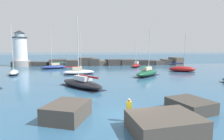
{
  "coord_description": "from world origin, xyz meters",
  "views": [
    {
      "loc": [
        -2.81,
        -12.79,
        5.27
      ],
      "look_at": [
        1.38,
        21.1,
        1.19
      ],
      "focal_mm": 28.0,
      "sensor_mm": 36.0,
      "label": 1
    }
  ],
  "objects_px": {
    "sailboat_moored_2": "(54,67)",
    "sailboat_moored_4": "(136,65)",
    "lighthouse": "(20,51)",
    "sailboat_moored_0": "(147,73)",
    "sailboat_moored_5": "(182,69)",
    "person_on_rocks": "(129,109)",
    "sailboat_moored_1": "(82,83)",
    "sailboat_moored_7": "(14,72)",
    "sailboat_moored_6": "(79,72)"
  },
  "relations": [
    {
      "from": "sailboat_moored_0",
      "to": "sailboat_moored_5",
      "type": "xyz_separation_m",
      "value": [
        10.35,
        5.68,
        -0.05
      ]
    },
    {
      "from": "sailboat_moored_4",
      "to": "sailboat_moored_6",
      "type": "distance_m",
      "value": 20.77
    },
    {
      "from": "sailboat_moored_5",
      "to": "person_on_rocks",
      "type": "bearing_deg",
      "value": -125.17
    },
    {
      "from": "sailboat_moored_0",
      "to": "sailboat_moored_7",
      "type": "distance_m",
      "value": 27.42
    },
    {
      "from": "sailboat_moored_1",
      "to": "sailboat_moored_5",
      "type": "distance_m",
      "value": 26.81
    },
    {
      "from": "sailboat_moored_0",
      "to": "sailboat_moored_1",
      "type": "relative_size",
      "value": 0.92
    },
    {
      "from": "lighthouse",
      "to": "sailboat_moored_0",
      "type": "distance_m",
      "value": 40.36
    },
    {
      "from": "sailboat_moored_7",
      "to": "lighthouse",
      "type": "bearing_deg",
      "value": 106.1
    },
    {
      "from": "sailboat_moored_6",
      "to": "person_on_rocks",
      "type": "height_order",
      "value": "sailboat_moored_6"
    },
    {
      "from": "sailboat_moored_2",
      "to": "sailboat_moored_7",
      "type": "bearing_deg",
      "value": -120.08
    },
    {
      "from": "sailboat_moored_0",
      "to": "sailboat_moored_4",
      "type": "distance_m",
      "value": 17.71
    },
    {
      "from": "sailboat_moored_4",
      "to": "person_on_rocks",
      "type": "distance_m",
      "value": 39.76
    },
    {
      "from": "sailboat_moored_0",
      "to": "sailboat_moored_2",
      "type": "relative_size",
      "value": 0.84
    },
    {
      "from": "sailboat_moored_5",
      "to": "sailboat_moored_6",
      "type": "xyz_separation_m",
      "value": [
        -23.87,
        -1.44,
        -0.08
      ]
    },
    {
      "from": "sailboat_moored_0",
      "to": "sailboat_moored_2",
      "type": "xyz_separation_m",
      "value": [
        -20.81,
        15.89,
        -0.13
      ]
    },
    {
      "from": "sailboat_moored_1",
      "to": "sailboat_moored_2",
      "type": "relative_size",
      "value": 0.91
    },
    {
      "from": "sailboat_moored_4",
      "to": "sailboat_moored_2",
      "type": "bearing_deg",
      "value": -175.93
    },
    {
      "from": "sailboat_moored_4",
      "to": "sailboat_moored_7",
      "type": "distance_m",
      "value": 31.74
    },
    {
      "from": "sailboat_moored_1",
      "to": "sailboat_moored_2",
      "type": "distance_m",
      "value": 26.03
    },
    {
      "from": "sailboat_moored_0",
      "to": "person_on_rocks",
      "type": "bearing_deg",
      "value": -111.73
    },
    {
      "from": "sailboat_moored_2",
      "to": "lighthouse",
      "type": "bearing_deg",
      "value": 144.78
    },
    {
      "from": "lighthouse",
      "to": "sailboat_moored_5",
      "type": "height_order",
      "value": "lighthouse"
    },
    {
      "from": "lighthouse",
      "to": "sailboat_moored_1",
      "type": "height_order",
      "value": "lighthouse"
    },
    {
      "from": "sailboat_moored_4",
      "to": "sailboat_moored_6",
      "type": "relative_size",
      "value": 1.11
    },
    {
      "from": "sailboat_moored_4",
      "to": "sailboat_moored_7",
      "type": "bearing_deg",
      "value": -157.5
    },
    {
      "from": "sailboat_moored_6",
      "to": "sailboat_moored_1",
      "type": "bearing_deg",
      "value": -84.47
    },
    {
      "from": "sailboat_moored_1",
      "to": "sailboat_moored_2",
      "type": "bearing_deg",
      "value": 109.15
    },
    {
      "from": "lighthouse",
      "to": "sailboat_moored_4",
      "type": "bearing_deg",
      "value": -10.48
    },
    {
      "from": "sailboat_moored_0",
      "to": "person_on_rocks",
      "type": "height_order",
      "value": "sailboat_moored_0"
    },
    {
      "from": "sailboat_moored_7",
      "to": "person_on_rocks",
      "type": "bearing_deg",
      "value": -54.54
    },
    {
      "from": "sailboat_moored_2",
      "to": "sailboat_moored_7",
      "type": "xyz_separation_m",
      "value": [
        -6.08,
        -10.49,
        -0.03
      ]
    },
    {
      "from": "sailboat_moored_2",
      "to": "sailboat_moored_4",
      "type": "distance_m",
      "value": 23.31
    },
    {
      "from": "sailboat_moored_1",
      "to": "sailboat_moored_2",
      "type": "xyz_separation_m",
      "value": [
        -8.54,
        24.59,
        -0.04
      ]
    },
    {
      "from": "sailboat_moored_1",
      "to": "sailboat_moored_7",
      "type": "relative_size",
      "value": 0.96
    },
    {
      "from": "lighthouse",
      "to": "sailboat_moored_2",
      "type": "relative_size",
      "value": 1.01
    },
    {
      "from": "sailboat_moored_4",
      "to": "sailboat_moored_5",
      "type": "xyz_separation_m",
      "value": [
        7.91,
        -11.86,
        0.06
      ]
    },
    {
      "from": "sailboat_moored_5",
      "to": "sailboat_moored_7",
      "type": "xyz_separation_m",
      "value": [
        -37.24,
        -0.29,
        -0.11
      ]
    },
    {
      "from": "sailboat_moored_1",
      "to": "person_on_rocks",
      "type": "relative_size",
      "value": 5.67
    },
    {
      "from": "sailboat_moored_0",
      "to": "sailboat_moored_6",
      "type": "bearing_deg",
      "value": 162.56
    },
    {
      "from": "sailboat_moored_6",
      "to": "person_on_rocks",
      "type": "xyz_separation_m",
      "value": [
        5.25,
        -24.99,
        0.4
      ]
    },
    {
      "from": "sailboat_moored_2",
      "to": "sailboat_moored_1",
      "type": "bearing_deg",
      "value": -70.85
    },
    {
      "from": "sailboat_moored_2",
      "to": "sailboat_moored_6",
      "type": "xyz_separation_m",
      "value": [
        7.29,
        -11.64,
        -0.01
      ]
    },
    {
      "from": "lighthouse",
      "to": "sailboat_moored_2",
      "type": "bearing_deg",
      "value": -35.22
    },
    {
      "from": "sailboat_moored_1",
      "to": "sailboat_moored_2",
      "type": "height_order",
      "value": "sailboat_moored_2"
    },
    {
      "from": "sailboat_moored_5",
      "to": "person_on_rocks",
      "type": "xyz_separation_m",
      "value": [
        -18.62,
        -26.43,
        0.31
      ]
    },
    {
      "from": "sailboat_moored_5",
      "to": "sailboat_moored_6",
      "type": "distance_m",
      "value": 23.92
    },
    {
      "from": "lighthouse",
      "to": "sailboat_moored_1",
      "type": "distance_m",
      "value": 38.49
    },
    {
      "from": "sailboat_moored_2",
      "to": "sailboat_moored_5",
      "type": "height_order",
      "value": "sailboat_moored_2"
    },
    {
      "from": "sailboat_moored_2",
      "to": "sailboat_moored_4",
      "type": "xyz_separation_m",
      "value": [
        23.25,
        1.66,
        0.02
      ]
    },
    {
      "from": "sailboat_moored_6",
      "to": "sailboat_moored_2",
      "type": "bearing_deg",
      "value": 122.05
    }
  ]
}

